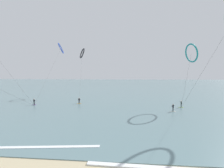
{
  "coord_description": "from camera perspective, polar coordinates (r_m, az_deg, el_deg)",
  "views": [
    {
      "loc": [
        2.28,
        -5.38,
        8.48
      ],
      "look_at": [
        0.0,
        22.57,
        6.46
      ],
      "focal_mm": 22.82,
      "sensor_mm": 36.0,
      "label": 1
    }
  ],
  "objects": [
    {
      "name": "surfer_ivory",
      "position": [
        34.88,
        23.26,
        -8.9
      ],
      "size": [
        1.4,
        0.6,
        1.7
      ],
      "rotation": [
        0.0,
        0.0,
        1.51
      ],
      "color": "silver",
      "rests_on": "ground"
    },
    {
      "name": "wave_crest_mid",
      "position": [
        20.05,
        -29.48,
        -21.26
      ],
      "size": [
        15.49,
        2.2,
        0.12
      ],
      "primitive_type": "cube",
      "rotation": [
        0.0,
        0.0,
        0.11
      ],
      "color": "white",
      "rests_on": "ground"
    },
    {
      "name": "surfer_violet",
      "position": [
        43.89,
        -28.74,
        -6.43
      ],
      "size": [
        1.4,
        0.69,
        1.7
      ],
      "rotation": [
        0.0,
        0.0,
        5.82
      ],
      "color": "purple",
      "rests_on": "ground"
    },
    {
      "name": "wave_crest_near",
      "position": [
        15.18,
        13.0,
        -29.66
      ],
      "size": [
        10.67,
        0.75,
        0.12
      ],
      "primitive_type": "cube",
      "rotation": [
        0.0,
        0.0,
        -0.02
      ],
      "color": "white",
      "rests_on": "ground"
    },
    {
      "name": "kite_teal",
      "position": [
        42.87,
        29.18,
        10.77
      ],
      "size": [
        4.18,
        5.1,
        16.28
      ],
      "rotation": [
        0.0,
        0.0,
        1.73
      ],
      "color": "teal",
      "rests_on": "ground"
    },
    {
      "name": "surfer_lime",
      "position": [
        39.79,
        25.96,
        -7.39
      ],
      "size": [
        1.4,
        0.62,
        1.7
      ],
      "rotation": [
        0.0,
        0.0,
        4.56
      ],
      "color": "#8CC62D",
      "rests_on": "ground"
    },
    {
      "name": "kite_cobalt",
      "position": [
        67.29,
        -19.81,
        13.33
      ],
      "size": [
        4.92,
        27.24,
        21.81
      ],
      "rotation": [
        0.0,
        0.0,
        1.8
      ],
      "color": "#2647B7",
      "rests_on": "ground"
    },
    {
      "name": "sea_water",
      "position": [
        113.29,
        3.5,
        -0.15
      ],
      "size": [
        400.0,
        200.0,
        0.08
      ],
      "primitive_type": "cube",
      "color": "slate",
      "rests_on": "ground"
    },
    {
      "name": "surfer_amber",
      "position": [
        41.24,
        -13.03,
        -6.68
      ],
      "size": [
        1.4,
        0.73,
        1.7
      ],
      "rotation": [
        0.0,
        0.0,
        4.01
      ],
      "color": "orange",
      "rests_on": "ground"
    },
    {
      "name": "kite_charcoal",
      "position": [
        59.62,
        -11.86,
        11.95
      ],
      "size": [
        6.14,
        20.43,
        18.82
      ],
      "rotation": [
        0.0,
        0.0,
        5.25
      ],
      "color": "black",
      "rests_on": "ground"
    }
  ]
}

